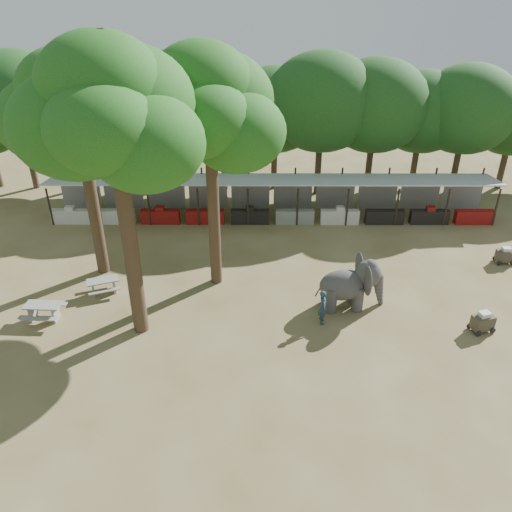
{
  "coord_description": "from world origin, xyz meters",
  "views": [
    {
      "loc": [
        -0.93,
        -15.55,
        13.33
      ],
      "look_at": [
        -1.0,
        5.0,
        2.0
      ],
      "focal_mm": 35.0,
      "sensor_mm": 36.0,
      "label": 1
    }
  ],
  "objects_px": {
    "yard_tree_left": "(75,112)",
    "elephant": "(352,284)",
    "cart_back": "(505,255)",
    "yard_tree_back": "(206,109)",
    "picnic_table_near": "(44,310)",
    "picnic_table_far": "(103,284)",
    "cart_front": "(483,322)",
    "yard_tree_center": "(110,115)",
    "handler": "(323,307)"
  },
  "relations": [
    {
      "from": "yard_tree_left",
      "to": "elephant",
      "type": "distance_m",
      "value": 14.73
    },
    {
      "from": "elephant",
      "to": "cart_back",
      "type": "xyz_separation_m",
      "value": [
        8.96,
        4.1,
        -0.75
      ]
    },
    {
      "from": "yard_tree_back",
      "to": "picnic_table_near",
      "type": "bearing_deg",
      "value": -154.53
    },
    {
      "from": "yard_tree_left",
      "to": "picnic_table_far",
      "type": "relative_size",
      "value": 5.96
    },
    {
      "from": "picnic_table_near",
      "to": "cart_front",
      "type": "relative_size",
      "value": 1.46
    },
    {
      "from": "picnic_table_near",
      "to": "elephant",
      "type": "bearing_deg",
      "value": 7.46
    },
    {
      "from": "yard_tree_center",
      "to": "handler",
      "type": "bearing_deg",
      "value": 2.3
    },
    {
      "from": "handler",
      "to": "picnic_table_near",
      "type": "height_order",
      "value": "handler"
    },
    {
      "from": "handler",
      "to": "cart_back",
      "type": "height_order",
      "value": "handler"
    },
    {
      "from": "picnic_table_far",
      "to": "elephant",
      "type": "bearing_deg",
      "value": -26.21
    },
    {
      "from": "yard_tree_left",
      "to": "yard_tree_back",
      "type": "height_order",
      "value": "yard_tree_back"
    },
    {
      "from": "yard_tree_left",
      "to": "picnic_table_far",
      "type": "height_order",
      "value": "yard_tree_left"
    },
    {
      "from": "yard_tree_center",
      "to": "picnic_table_near",
      "type": "relative_size",
      "value": 7.25
    },
    {
      "from": "handler",
      "to": "cart_back",
      "type": "relative_size",
      "value": 1.71
    },
    {
      "from": "elephant",
      "to": "cart_front",
      "type": "relative_size",
      "value": 2.82
    },
    {
      "from": "yard_tree_back",
      "to": "handler",
      "type": "height_order",
      "value": "yard_tree_back"
    },
    {
      "from": "picnic_table_far",
      "to": "yard_tree_center",
      "type": "bearing_deg",
      "value": -70.9
    },
    {
      "from": "yard_tree_left",
      "to": "elephant",
      "type": "relative_size",
      "value": 3.43
    },
    {
      "from": "yard_tree_back",
      "to": "cart_back",
      "type": "height_order",
      "value": "yard_tree_back"
    },
    {
      "from": "picnic_table_near",
      "to": "handler",
      "type": "bearing_deg",
      "value": 2.06
    },
    {
      "from": "cart_front",
      "to": "elephant",
      "type": "bearing_deg",
      "value": 143.71
    },
    {
      "from": "handler",
      "to": "picnic_table_near",
      "type": "relative_size",
      "value": 0.99
    },
    {
      "from": "picnic_table_near",
      "to": "cart_back",
      "type": "relative_size",
      "value": 1.73
    },
    {
      "from": "yard_tree_back",
      "to": "cart_front",
      "type": "height_order",
      "value": "yard_tree_back"
    },
    {
      "from": "elephant",
      "to": "handler",
      "type": "distance_m",
      "value": 1.97
    },
    {
      "from": "yard_tree_left",
      "to": "picnic_table_far",
      "type": "bearing_deg",
      "value": -72.37
    },
    {
      "from": "cart_front",
      "to": "cart_back",
      "type": "distance_m",
      "value": 6.96
    },
    {
      "from": "picnic_table_far",
      "to": "cart_back",
      "type": "xyz_separation_m",
      "value": [
        20.76,
        3.0,
        -0.02
      ]
    },
    {
      "from": "picnic_table_far",
      "to": "cart_back",
      "type": "bearing_deg",
      "value": -12.65
    },
    {
      "from": "yard_tree_back",
      "to": "picnic_table_far",
      "type": "xyz_separation_m",
      "value": [
        -5.27,
        -1.29,
        -8.06
      ]
    },
    {
      "from": "cart_front",
      "to": "yard_tree_center",
      "type": "bearing_deg",
      "value": 161.85
    },
    {
      "from": "yard_tree_center",
      "to": "cart_front",
      "type": "bearing_deg",
      "value": -1.03
    },
    {
      "from": "handler",
      "to": "elephant",
      "type": "bearing_deg",
      "value": -47.12
    },
    {
      "from": "picnic_table_far",
      "to": "yard_tree_back",
      "type": "bearing_deg",
      "value": -7.13
    },
    {
      "from": "yard_tree_back",
      "to": "elephant",
      "type": "bearing_deg",
      "value": -20.14
    },
    {
      "from": "picnic_table_near",
      "to": "picnic_table_far",
      "type": "bearing_deg",
      "value": 49.98
    },
    {
      "from": "yard_tree_left",
      "to": "cart_front",
      "type": "height_order",
      "value": "yard_tree_left"
    },
    {
      "from": "yard_tree_back",
      "to": "cart_back",
      "type": "relative_size",
      "value": 11.82
    },
    {
      "from": "handler",
      "to": "picnic_table_far",
      "type": "height_order",
      "value": "handler"
    },
    {
      "from": "yard_tree_center",
      "to": "cart_front",
      "type": "xyz_separation_m",
      "value": [
        14.93,
        -0.27,
        -8.73
      ]
    },
    {
      "from": "elephant",
      "to": "picnic_table_near",
      "type": "height_order",
      "value": "elephant"
    },
    {
      "from": "yard_tree_left",
      "to": "handler",
      "type": "distance_m",
      "value": 14.11
    },
    {
      "from": "yard_tree_back",
      "to": "picnic_table_near",
      "type": "distance_m",
      "value": 11.41
    },
    {
      "from": "yard_tree_back",
      "to": "picnic_table_near",
      "type": "xyz_separation_m",
      "value": [
        -7.32,
        -3.49,
        -8.02
      ]
    },
    {
      "from": "elephant",
      "to": "cart_back",
      "type": "distance_m",
      "value": 9.89
    },
    {
      "from": "picnic_table_far",
      "to": "cart_front",
      "type": "xyz_separation_m",
      "value": [
        17.2,
        -2.98,
        -0.0
      ]
    },
    {
      "from": "yard_tree_back",
      "to": "picnic_table_near",
      "type": "relative_size",
      "value": 6.84
    },
    {
      "from": "cart_back",
      "to": "picnic_table_near",
      "type": "bearing_deg",
      "value": -166.83
    },
    {
      "from": "yard_tree_back",
      "to": "picnic_table_far",
      "type": "bearing_deg",
      "value": -166.27
    },
    {
      "from": "cart_front",
      "to": "cart_back",
      "type": "bearing_deg",
      "value": 42.13
    }
  ]
}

